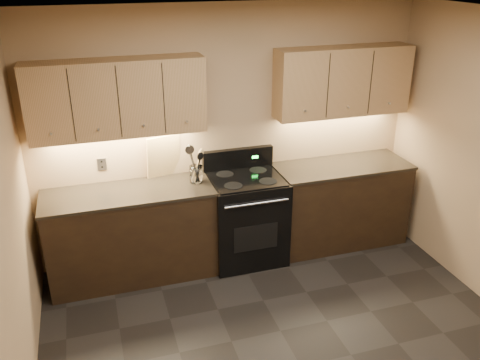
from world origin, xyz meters
name	(u,v)px	position (x,y,z in m)	size (l,w,h in m)	color
ceiling	(323,27)	(0.00, 0.00, 2.60)	(4.00, 4.00, 0.00)	silver
wall_back	(229,134)	(0.00, 2.00, 1.30)	(4.00, 0.04, 2.60)	tan
counter_left	(132,234)	(-1.10, 1.70, 0.47)	(1.62, 0.62, 0.93)	black
counter_right	(339,203)	(1.18, 1.70, 0.47)	(1.46, 0.62, 0.93)	black
stove	(246,217)	(0.08, 1.68, 0.48)	(0.76, 0.68, 1.14)	black
upper_cab_left	(117,98)	(-1.10, 1.85, 1.80)	(1.60, 0.30, 0.70)	tan
upper_cab_right	(343,81)	(1.18, 1.85, 1.80)	(1.44, 0.30, 0.70)	tan
outlet_plate	(102,164)	(-1.30, 1.99, 1.12)	(0.09, 0.01, 0.12)	#B2B5BA
utensil_crock	(196,174)	(-0.42, 1.73, 1.01)	(0.15, 0.15, 0.16)	white
cutting_board	(163,156)	(-0.70, 1.97, 1.15)	(0.34, 0.02, 0.43)	#D9B075
wooden_spoon	(192,166)	(-0.46, 1.73, 1.11)	(0.06, 0.06, 0.32)	#D9B075
black_spoon	(196,165)	(-0.42, 1.75, 1.09)	(0.06, 0.06, 0.30)	black
black_turner	(198,164)	(-0.40, 1.72, 1.12)	(0.08, 0.08, 0.35)	black
steel_spatula	(198,163)	(-0.40, 1.74, 1.12)	(0.08, 0.08, 0.35)	silver
steel_skimmer	(198,163)	(-0.40, 1.73, 1.13)	(0.09, 0.09, 0.36)	silver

